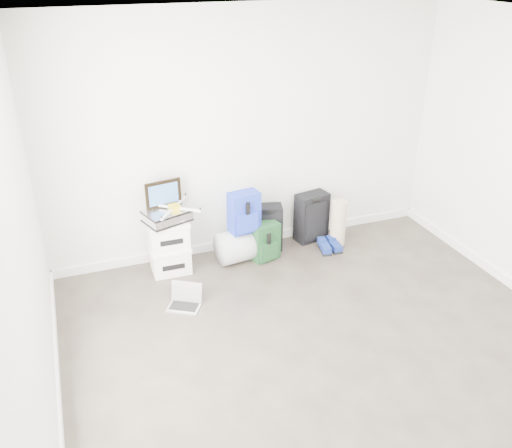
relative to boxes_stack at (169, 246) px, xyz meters
name	(u,v)px	position (x,y,z in m)	size (l,w,h in m)	color
ground	(352,383)	(1.00, -2.22, -0.30)	(5.00, 5.00, 0.00)	#322924
room_envelope	(371,187)	(1.00, -2.20, 1.42)	(4.52, 5.02, 2.71)	white
boxes_stack	(169,246)	(0.00, 0.00, 0.00)	(0.43, 0.35, 0.60)	white
briefcase	(167,216)	(0.00, 0.00, 0.36)	(0.44, 0.32, 0.13)	#B2B2B7
painting	(163,194)	(0.00, 0.10, 0.57)	(0.39, 0.09, 0.29)	black
drone	(174,207)	(0.08, -0.02, 0.45)	(0.49, 0.49, 0.05)	gold
duffel_bag	(244,244)	(0.83, -0.04, -0.12)	(0.37, 0.37, 0.60)	#95989E
blue_backpack	(244,213)	(0.83, -0.07, 0.28)	(0.35, 0.27, 0.46)	#192BA5
large_suitcase	(267,228)	(1.16, 0.09, -0.03)	(0.39, 0.31, 0.55)	black
green_backpack	(265,242)	(1.06, -0.12, -0.09)	(0.35, 0.29, 0.43)	#153B1F
carry_on	(312,217)	(1.75, 0.12, -0.01)	(0.41, 0.31, 0.59)	black
shoes	(329,246)	(1.84, -0.20, -0.26)	(0.26, 0.29, 0.09)	black
rolled_rug	(338,223)	(1.99, -0.09, -0.03)	(0.18, 0.18, 0.55)	tan
laptop	(185,301)	(-0.01, -0.69, -0.25)	(0.38, 0.35, 0.22)	#B9BABE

